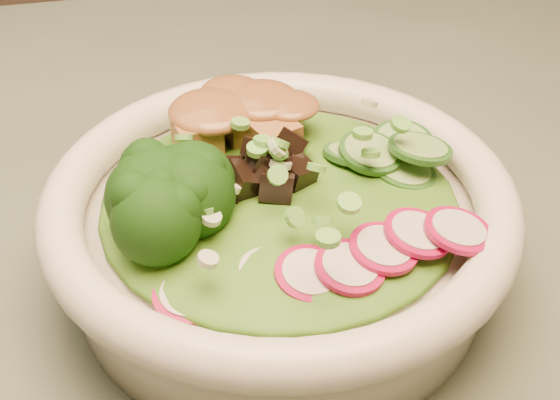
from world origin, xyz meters
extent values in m
cylinder|color=black|center=(0.55, 0.35, 0.36)|extent=(0.06, 0.06, 0.72)
cylinder|color=silver|center=(0.18, -0.05, 0.78)|extent=(0.24, 0.24, 0.05)
torus|color=silver|center=(0.18, -0.05, 0.81)|extent=(0.27, 0.27, 0.03)
ellipsoid|color=#2C6314|center=(0.18, -0.05, 0.81)|extent=(0.20, 0.20, 0.02)
ellipsoid|color=brown|center=(0.17, 0.01, 0.84)|extent=(0.07, 0.06, 0.02)
camera|label=1|loc=(0.11, -0.40, 1.08)|focal=50.00mm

